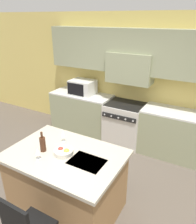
{
  "coord_description": "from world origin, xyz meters",
  "views": [
    {
      "loc": [
        1.58,
        -2.04,
        2.6
      ],
      "look_at": [
        0.01,
        0.75,
        1.19
      ],
      "focal_mm": 35.0,
      "sensor_mm": 36.0,
      "label": 1
    }
  ],
  "objects_px": {
    "wine_bottle": "(43,144)",
    "wine_glass_near": "(38,151)",
    "range_stove": "(125,123)",
    "microwave": "(83,87)",
    "wine_glass_far": "(63,134)",
    "fruit_bowl": "(64,152)"
  },
  "relations": [
    {
      "from": "range_stove",
      "to": "fruit_bowl",
      "type": "bearing_deg",
      "value": -89.69
    },
    {
      "from": "wine_glass_near",
      "to": "fruit_bowl",
      "type": "bearing_deg",
      "value": 49.65
    },
    {
      "from": "range_stove",
      "to": "wine_bottle",
      "type": "distance_m",
      "value": 2.29
    },
    {
      "from": "wine_glass_near",
      "to": "wine_glass_far",
      "type": "xyz_separation_m",
      "value": [
        0.02,
        0.49,
        0.0
      ]
    },
    {
      "from": "range_stove",
      "to": "wine_glass_far",
      "type": "xyz_separation_m",
      "value": [
        -0.18,
        -1.87,
        0.6
      ]
    },
    {
      "from": "range_stove",
      "to": "wine_glass_far",
      "type": "height_order",
      "value": "wine_glass_far"
    },
    {
      "from": "wine_bottle",
      "to": "wine_glass_near",
      "type": "distance_m",
      "value": 0.19
    },
    {
      "from": "wine_glass_far",
      "to": "wine_bottle",
      "type": "bearing_deg",
      "value": -105.74
    },
    {
      "from": "wine_glass_far",
      "to": "fruit_bowl",
      "type": "height_order",
      "value": "wine_glass_far"
    },
    {
      "from": "wine_glass_near",
      "to": "fruit_bowl",
      "type": "height_order",
      "value": "wine_glass_near"
    },
    {
      "from": "microwave",
      "to": "fruit_bowl",
      "type": "bearing_deg",
      "value": -62.85
    },
    {
      "from": "range_stove",
      "to": "microwave",
      "type": "height_order",
      "value": "microwave"
    },
    {
      "from": "wine_bottle",
      "to": "wine_glass_far",
      "type": "relative_size",
      "value": 1.66
    },
    {
      "from": "microwave",
      "to": "wine_bottle",
      "type": "distance_m",
      "value": 2.35
    },
    {
      "from": "range_stove",
      "to": "wine_glass_near",
      "type": "bearing_deg",
      "value": -94.8
    },
    {
      "from": "microwave",
      "to": "wine_glass_far",
      "type": "xyz_separation_m",
      "value": [
        0.9,
        -1.89,
        -0.05
      ]
    },
    {
      "from": "wine_glass_near",
      "to": "wine_glass_far",
      "type": "bearing_deg",
      "value": 88.02
    },
    {
      "from": "microwave",
      "to": "fruit_bowl",
      "type": "height_order",
      "value": "microwave"
    },
    {
      "from": "wine_bottle",
      "to": "wine_glass_near",
      "type": "height_order",
      "value": "wine_bottle"
    },
    {
      "from": "wine_bottle",
      "to": "fruit_bowl",
      "type": "height_order",
      "value": "wine_bottle"
    },
    {
      "from": "wine_bottle",
      "to": "wine_glass_far",
      "type": "xyz_separation_m",
      "value": [
        0.09,
        0.32,
        0.01
      ]
    },
    {
      "from": "wine_glass_near",
      "to": "wine_glass_far",
      "type": "distance_m",
      "value": 0.49
    }
  ]
}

